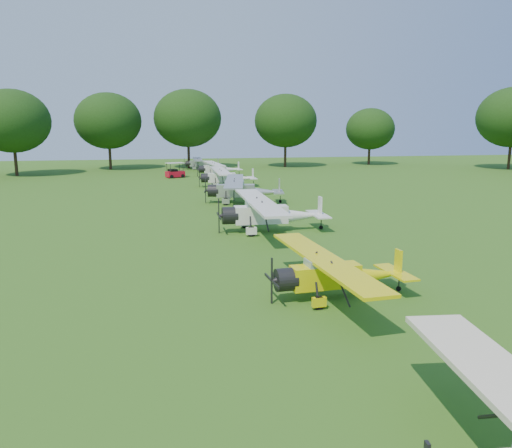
{
  "coord_description": "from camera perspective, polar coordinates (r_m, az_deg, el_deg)",
  "views": [
    {
      "loc": [
        -6.45,
        -27.44,
        7.24
      ],
      "look_at": [
        -1.11,
        1.14,
        1.4
      ],
      "focal_mm": 35.0,
      "sensor_mm": 36.0,
      "label": 1
    }
  ],
  "objects": [
    {
      "name": "aircraft_4",
      "position": [
        46.49,
        -1.67,
        4.07
      ],
      "size": [
        7.42,
        11.75,
        2.31
      ],
      "rotation": [
        0.0,
        0.0,
        -0.16
      ],
      "color": "silver",
      "rests_on": "ground"
    },
    {
      "name": "tree_belt",
      "position": [
        29.37,
        9.61,
        12.74
      ],
      "size": [
        137.36,
        130.27,
        14.52
      ],
      "color": "black",
      "rests_on": "ground"
    },
    {
      "name": "aircraft_6",
      "position": [
        71.2,
        -4.4,
        6.43
      ],
      "size": [
        6.38,
        10.16,
        2.0
      ],
      "rotation": [
        0.0,
        0.0,
        0.09
      ],
      "color": "white",
      "rests_on": "ground"
    },
    {
      "name": "aircraft_5",
      "position": [
        58.94,
        -3.49,
        5.5
      ],
      "size": [
        6.77,
        10.74,
        2.13
      ],
      "rotation": [
        0.0,
        0.0,
        -0.0
      ],
      "color": "white",
      "rests_on": "ground"
    },
    {
      "name": "aircraft_7",
      "position": [
        82.14,
        -6.31,
        6.99
      ],
      "size": [
        5.88,
        9.35,
        1.85
      ],
      "rotation": [
        0.0,
        0.0,
        -0.03
      ],
      "color": "silver",
      "rests_on": "ground"
    },
    {
      "name": "golf_cart",
      "position": [
        69.63,
        -9.28,
        5.81
      ],
      "size": [
        2.75,
        2.24,
        2.05
      ],
      "rotation": [
        0.0,
        0.0,
        0.4
      ],
      "color": "red",
      "rests_on": "ground"
    },
    {
      "name": "aircraft_2",
      "position": [
        21.36,
        9.08,
        -5.4
      ],
      "size": [
        6.19,
        9.86,
        1.94
      ],
      "rotation": [
        0.0,
        0.0,
        0.08
      ],
      "color": "yellow",
      "rests_on": "ground"
    },
    {
      "name": "aircraft_3",
      "position": [
        34.03,
        1.5,
        1.45
      ],
      "size": [
        7.54,
        11.97,
        2.37
      ],
      "rotation": [
        0.0,
        0.0,
        -0.01
      ],
      "color": "white",
      "rests_on": "ground"
    },
    {
      "name": "ground",
      "position": [
        29.1,
        2.57,
        -3.06
      ],
      "size": [
        160.0,
        160.0,
        0.0
      ],
      "primitive_type": "plane",
      "color": "#225415",
      "rests_on": "ground"
    }
  ]
}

